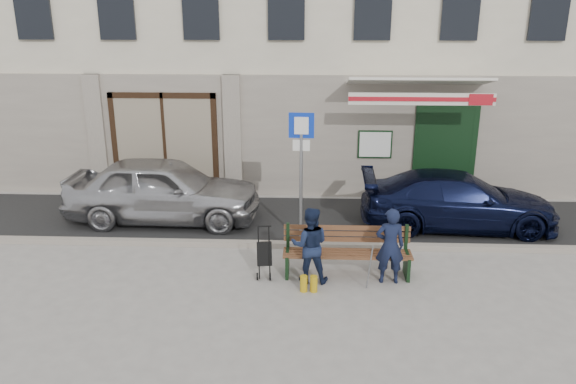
# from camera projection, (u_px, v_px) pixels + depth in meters

# --- Properties ---
(ground) EXTENTS (80.00, 80.00, 0.00)m
(ground) POSITION_uv_depth(u_px,v_px,m) (274.00, 280.00, 10.44)
(ground) COLOR #9E9991
(ground) RESTS_ON ground
(asphalt_lane) EXTENTS (60.00, 3.20, 0.01)m
(asphalt_lane) POSITION_uv_depth(u_px,v_px,m) (283.00, 220.00, 13.38)
(asphalt_lane) COLOR #282828
(asphalt_lane) RESTS_ON ground
(curb) EXTENTS (60.00, 0.18, 0.12)m
(curb) POSITION_uv_depth(u_px,v_px,m) (279.00, 245.00, 11.85)
(curb) COLOR #9E9384
(curb) RESTS_ON ground
(building) EXTENTS (20.00, 8.27, 10.00)m
(building) POSITION_uv_depth(u_px,v_px,m) (292.00, 2.00, 16.90)
(building) COLOR beige
(building) RESTS_ON ground
(car_silver) EXTENTS (4.53, 1.91, 1.53)m
(car_silver) POSITION_uv_depth(u_px,v_px,m) (163.00, 190.00, 13.14)
(car_silver) COLOR #AEAEB3
(car_silver) RESTS_ON ground
(car_navy) EXTENTS (4.45, 1.93, 1.28)m
(car_navy) POSITION_uv_depth(u_px,v_px,m) (458.00, 200.00, 12.78)
(car_navy) COLOR black
(car_navy) RESTS_ON ground
(parking_sign) EXTENTS (0.52, 0.08, 2.80)m
(parking_sign) POSITION_uv_depth(u_px,v_px,m) (301.00, 156.00, 11.60)
(parking_sign) COLOR gray
(parking_sign) RESTS_ON ground
(bench) EXTENTS (2.40, 1.17, 0.98)m
(bench) POSITION_uv_depth(u_px,v_px,m) (345.00, 253.00, 10.49)
(bench) COLOR brown
(bench) RESTS_ON ground
(man) EXTENTS (0.53, 0.35, 1.44)m
(man) POSITION_uv_depth(u_px,v_px,m) (390.00, 246.00, 10.15)
(man) COLOR #121932
(man) RESTS_ON ground
(woman) EXTENTS (0.71, 0.56, 1.44)m
(woman) POSITION_uv_depth(u_px,v_px,m) (310.00, 245.00, 10.20)
(woman) COLOR #16203D
(woman) RESTS_ON ground
(stroller) EXTENTS (0.31, 0.42, 0.96)m
(stroller) POSITION_uv_depth(u_px,v_px,m) (264.00, 255.00, 10.48)
(stroller) COLOR black
(stroller) RESTS_ON ground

